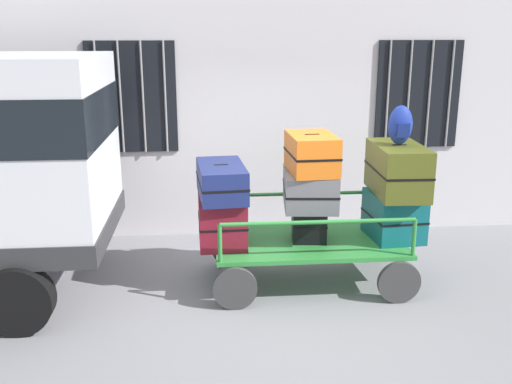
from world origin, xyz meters
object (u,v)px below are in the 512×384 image
object	(u,v)px
suitcase_midleft_middle	(310,188)
suitcase_midleft_top	(312,153)
suitcase_left_bottom	(222,220)
suitcase_center_middle	(398,170)
suitcase_left_middle	(221,181)
suitcase_center_bottom	(394,216)
luggage_cart	(309,249)
backpack	(401,125)
suitcase_midleft_bottom	(309,223)

from	to	relation	value
suitcase_midleft_middle	suitcase_midleft_top	size ratio (longest dim) A/B	1.17
suitcase_left_bottom	suitcase_center_middle	size ratio (longest dim) A/B	0.76
suitcase_midleft_middle	suitcase_left_bottom	bearing A→B (deg)	-178.88
suitcase_midleft_middle	suitcase_midleft_top	xyz separation A→B (m)	(0.00, -0.06, 0.42)
suitcase_left_middle	suitcase_center_middle	world-z (taller)	suitcase_center_middle
suitcase_left_middle	suitcase_center_bottom	xyz separation A→B (m)	(2.01, -0.01, -0.46)
luggage_cart	suitcase_center_bottom	bearing A→B (deg)	1.57
suitcase_center_middle	backpack	bearing A→B (deg)	-113.35
suitcase_left_bottom	backpack	xyz separation A→B (m)	(2.00, -0.02, 1.06)
luggage_cart	suitcase_midleft_top	distance (m)	1.14
suitcase_midleft_middle	suitcase_center_bottom	world-z (taller)	suitcase_midleft_middle
backpack	suitcase_left_bottom	bearing A→B (deg)	179.53
suitcase_midleft_top	suitcase_center_middle	bearing A→B (deg)	1.89
suitcase_center_middle	suitcase_left_bottom	bearing A→B (deg)	179.82
suitcase_left_bottom	suitcase_left_middle	size ratio (longest dim) A/B	0.76
backpack	suitcase_left_middle	bearing A→B (deg)	178.86
suitcase_left_middle	backpack	world-z (taller)	backpack
suitcase_left_bottom	backpack	bearing A→B (deg)	-0.47
luggage_cart	suitcase_center_middle	xyz separation A→B (m)	(1.00, 0.01, 0.93)
suitcase_midleft_middle	suitcase_midleft_top	distance (m)	0.42
suitcase_midleft_top	suitcase_center_middle	distance (m)	1.03
suitcase_midleft_bottom	suitcase_center_middle	size ratio (longest dim) A/B	0.43
suitcase_left_middle	suitcase_midleft_top	size ratio (longest dim) A/B	1.25
suitcase_left_bottom	suitcase_center_middle	xyz separation A→B (m)	(2.01, -0.01, 0.55)
suitcase_left_middle	suitcase_midleft_middle	bearing A→B (deg)	-0.23
suitcase_left_middle	backpack	distance (m)	2.09
suitcase_midleft_middle	suitcase_center_bottom	size ratio (longest dim) A/B	1.23
suitcase_midleft_top	suitcase_midleft_middle	bearing A→B (deg)	90.00
luggage_cart	suitcase_center_middle	bearing A→B (deg)	0.41
suitcase_center_bottom	backpack	distance (m)	1.07
luggage_cart	suitcase_midleft_top	size ratio (longest dim) A/B	2.89
suitcase_midleft_middle	suitcase_center_middle	distance (m)	1.02
suitcase_left_middle	suitcase_midleft_bottom	bearing A→B (deg)	-1.35
luggage_cart	suitcase_midleft_bottom	distance (m)	0.31
suitcase_left_middle	suitcase_midleft_middle	distance (m)	1.01
suitcase_midleft_top	suitcase_midleft_bottom	bearing A→B (deg)	90.00
suitcase_midleft_bottom	suitcase_midleft_top	size ratio (longest dim) A/B	0.54
suitcase_left_bottom	suitcase_center_middle	world-z (taller)	suitcase_center_middle
luggage_cart	backpack	xyz separation A→B (m)	(1.00, -0.00, 1.44)
luggage_cart	suitcase_center_middle	distance (m)	1.37
suitcase_midleft_bottom	suitcase_center_middle	bearing A→B (deg)	-0.35
suitcase_center_bottom	suitcase_center_middle	distance (m)	0.56
suitcase_midleft_middle	backpack	xyz separation A→B (m)	(1.00, -0.04, 0.71)
suitcase_midleft_top	suitcase_center_middle	size ratio (longest dim) A/B	0.79
suitcase_center_bottom	backpack	world-z (taller)	backpack
luggage_cart	suitcase_midleft_middle	distance (m)	0.72
suitcase_left_bottom	suitcase_center_bottom	world-z (taller)	suitcase_left_bottom
suitcase_left_middle	backpack	bearing A→B (deg)	-1.14
suitcase_left_bottom	suitcase_midleft_bottom	size ratio (longest dim) A/B	1.77
luggage_cart	suitcase_midleft_middle	size ratio (longest dim) A/B	2.47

